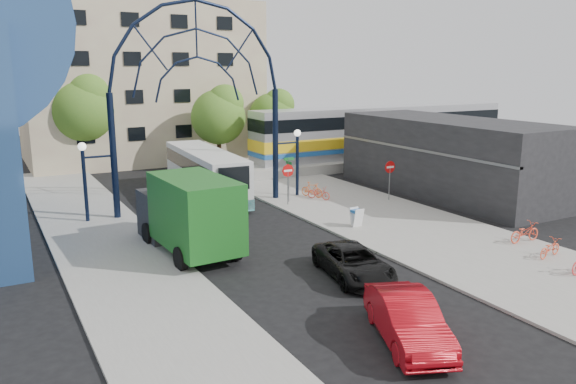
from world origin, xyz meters
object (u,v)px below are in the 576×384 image
tree_north_b (83,107)px  bike_far_c (550,248)px  street_name_sign (289,170)px  tree_north_a (220,114)px  stop_sign (288,174)px  do_not_enter_sign (390,171)px  black_suv (354,262)px  red_sedan (407,319)px  gateway_arch (197,63)px  green_truck (187,213)px  train_car (384,130)px  bike_far_a (525,232)px  tree_north_c (274,113)px  city_bus (205,173)px  bike_near_b (312,190)px  sandwich_board (357,215)px  bike_near_a (319,193)px

tree_north_b → bike_far_c: (14.07, -32.06, -4.73)m
street_name_sign → tree_north_a: 13.59m
stop_sign → do_not_enter_sign: 6.51m
stop_sign → tree_north_b: tree_north_b is taller
tree_north_a → black_suv: size_ratio=1.52×
red_sedan → do_not_enter_sign: bearing=74.6°
gateway_arch → do_not_enter_sign: (11.00, -4.00, -6.58)m
green_truck → tree_north_b: bearing=88.4°
do_not_enter_sign → tree_north_b: 25.09m
train_car → green_truck: bearing=-146.7°
tree_north_a → red_sedan: bearing=-101.9°
do_not_enter_sign → red_sedan: bearing=-127.2°
do_not_enter_sign → bike_far_a: do_not_enter_sign is taller
do_not_enter_sign → black_suv: 13.76m
tree_north_c → bike_far_a: 28.30m
do_not_enter_sign → bike_far_c: do_not_enter_sign is taller
street_name_sign → tree_north_a: tree_north_a is taller
train_car → green_truck: 27.98m
city_bus → bike_near_b: city_bus is taller
tree_north_b → bike_far_c: bearing=-66.3°
tree_north_b → bike_far_c: size_ratio=5.09×
do_not_enter_sign → street_name_sign: 6.36m
train_car → bike_far_c: bearing=-112.1°
tree_north_c → red_sedan: size_ratio=1.42×
gateway_arch → bike_far_c: (10.19, -16.13, -8.02)m
city_bus → tree_north_a: bearing=65.9°
tree_north_c → city_bus: (-10.77, -11.00, -2.67)m
black_suv → bike_far_a: 9.72m
stop_sign → green_truck: bearing=-146.9°
sandwich_board → bike_far_a: (5.47, -6.09, -0.14)m
gateway_arch → stop_sign: 8.37m
do_not_enter_sign → tree_north_b: (-14.88, 19.93, 3.29)m
street_name_sign → tree_north_c: bearing=65.7°
stop_sign → tree_north_c: 17.68m
black_suv → gateway_arch: bearing=106.3°
stop_sign → red_sedan: size_ratio=0.54×
green_truck → bike_far_a: green_truck is taller
red_sedan → bike_near_a: 18.86m
green_truck → bike_far_c: 16.22m
stop_sign → street_name_sign: size_ratio=0.89×
sandwich_board → red_sedan: size_ratio=0.22×
street_name_sign → sandwich_board: size_ratio=2.83×
tree_north_a → green_truck: bearing=-116.3°
red_sedan → bike_far_a: red_sedan is taller
do_not_enter_sign → tree_north_a: tree_north_a is taller
do_not_enter_sign → city_bus: city_bus is taller
do_not_enter_sign → tree_north_c: (1.12, 17.93, 2.30)m
tree_north_a → bike_far_a: size_ratio=3.81×
bike_far_a → bike_far_c: (-0.87, -2.03, -0.07)m
tree_north_c → bike_far_a: (-1.05, -28.04, -3.67)m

